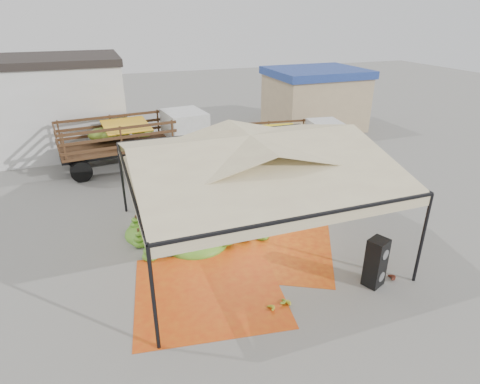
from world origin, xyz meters
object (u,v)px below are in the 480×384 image
object	(u,v)px
banana_heap	(201,215)
speaker_stack	(376,262)
truck_left	(141,135)
truck_right	(292,138)
vendor	(202,181)

from	to	relation	value
banana_heap	speaker_stack	distance (m)	6.58
truck_left	truck_right	bearing A→B (deg)	-23.34
truck_left	truck_right	xyz separation A→B (m)	(7.86, -2.33, -0.33)
speaker_stack	truck_left	world-z (taller)	truck_left
vendor	truck_left	xyz separation A→B (m)	(-1.82, 5.57, 0.72)
banana_heap	truck_right	world-z (taller)	truck_right
banana_heap	truck_left	bearing A→B (deg)	97.42
speaker_stack	vendor	size ratio (longest dim) A/B	0.88
speaker_stack	truck_right	bearing A→B (deg)	53.47
truck_left	vendor	bearing A→B (deg)	-78.67
vendor	truck_right	distance (m)	6.86
vendor	speaker_stack	bearing A→B (deg)	109.86
truck_left	truck_right	distance (m)	8.21
vendor	truck_right	xyz separation A→B (m)	(6.04, 3.24, 0.39)
truck_right	speaker_stack	bearing A→B (deg)	-96.72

